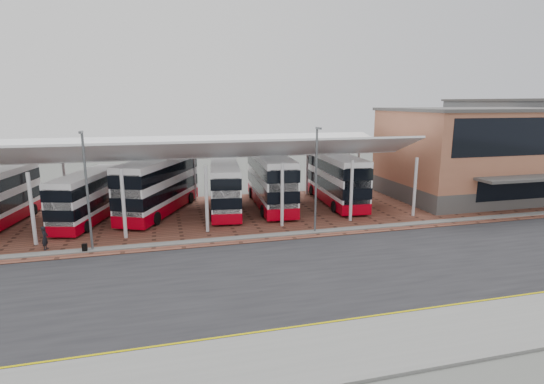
# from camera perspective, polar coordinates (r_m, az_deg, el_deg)

# --- Properties ---
(ground) EXTENTS (140.00, 140.00, 0.00)m
(ground) POSITION_cam_1_polar(r_m,az_deg,el_deg) (26.80, 6.50, -9.67)
(ground) COLOR #50524D
(road) EXTENTS (120.00, 14.00, 0.02)m
(road) POSITION_cam_1_polar(r_m,az_deg,el_deg) (25.94, 7.32, -10.43)
(road) COLOR black
(road) RESTS_ON ground
(forecourt) EXTENTS (72.00, 16.00, 0.06)m
(forecourt) POSITION_cam_1_polar(r_m,az_deg,el_deg) (39.10, 2.34, -2.55)
(forecourt) COLOR brown
(forecourt) RESTS_ON ground
(sidewalk) EXTENTS (120.00, 4.00, 0.14)m
(sidewalk) POSITION_cam_1_polar(r_m,az_deg,el_deg) (19.53, 16.64, -18.67)
(sidewalk) COLOR slate
(sidewalk) RESTS_ON ground
(north_kerb) EXTENTS (120.00, 0.80, 0.14)m
(north_kerb) POSITION_cam_1_polar(r_m,az_deg,el_deg) (32.28, 2.50, -5.66)
(north_kerb) COLOR slate
(north_kerb) RESTS_ON ground
(yellow_line_near) EXTENTS (120.00, 0.12, 0.01)m
(yellow_line_near) POSITION_cam_1_polar(r_m,az_deg,el_deg) (21.04, 13.70, -16.26)
(yellow_line_near) COLOR #BDAE00
(yellow_line_near) RESTS_ON road
(yellow_line_far) EXTENTS (120.00, 0.12, 0.01)m
(yellow_line_far) POSITION_cam_1_polar(r_m,az_deg,el_deg) (21.28, 13.31, -15.91)
(yellow_line_far) COLOR #BDAE00
(yellow_line_far) RESTS_ON road
(canopy) EXTENTS (37.00, 11.63, 7.07)m
(canopy) POSITION_cam_1_polar(r_m,az_deg,el_deg) (37.44, -9.86, 5.61)
(canopy) COLOR silver
(canopy) RESTS_ON ground
(terminal) EXTENTS (18.40, 14.40, 9.25)m
(terminal) POSITION_cam_1_polar(r_m,az_deg,el_deg) (49.39, 26.10, 4.76)
(terminal) COLOR #4D4A48
(terminal) RESTS_ON ground
(lamp_west) EXTENTS (0.16, 0.90, 8.07)m
(lamp_west) POSITION_cam_1_polar(r_m,az_deg,el_deg) (30.30, -23.64, 0.53)
(lamp_west) COLOR #5A5F63
(lamp_west) RESTS_ON ground
(lamp_east) EXTENTS (0.16, 0.90, 8.07)m
(lamp_east) POSITION_cam_1_polar(r_m,az_deg,el_deg) (31.96, 5.96, 2.04)
(lamp_east) COLOR #5A5F63
(lamp_east) RESTS_ON ground
(bus_1) EXTENTS (5.07, 10.23, 4.12)m
(bus_1) POSITION_cam_1_polar(r_m,az_deg,el_deg) (38.34, -23.38, -0.66)
(bus_1) COLOR white
(bus_1) RESTS_ON forecourt
(bus_2) EXTENTS (7.54, 12.05, 4.94)m
(bus_2) POSITION_cam_1_polar(r_m,az_deg,el_deg) (39.17, -14.89, 0.80)
(bus_2) COLOR white
(bus_2) RESTS_ON forecourt
(bus_3) EXTENTS (3.78, 10.90, 4.40)m
(bus_3) POSITION_cam_1_polar(r_m,az_deg,el_deg) (38.86, -6.36, 0.64)
(bus_3) COLOR white
(bus_3) RESTS_ON forecourt
(bus_4) EXTENTS (3.65, 12.18, 4.95)m
(bus_4) POSITION_cam_1_polar(r_m,az_deg,el_deg) (40.25, -0.20, 1.51)
(bus_4) COLOR white
(bus_4) RESTS_ON forecourt
(bus_5) EXTENTS (3.54, 11.81, 4.80)m
(bus_5) POSITION_cam_1_polar(r_m,az_deg,el_deg) (42.17, 8.52, 1.76)
(bus_5) COLOR white
(bus_5) RESTS_ON forecourt
(pedestrian) EXTENTS (0.45, 0.64, 1.64)m
(pedestrian) POSITION_cam_1_polar(r_m,az_deg,el_deg) (32.59, -28.22, -5.46)
(pedestrian) COLOR black
(pedestrian) RESTS_ON forecourt
(suitcase) EXTENTS (0.33, 0.23, 0.56)m
(suitcase) POSITION_cam_1_polar(r_m,az_deg,el_deg) (31.10, -23.88, -6.89)
(suitcase) COLOR black
(suitcase) RESTS_ON forecourt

